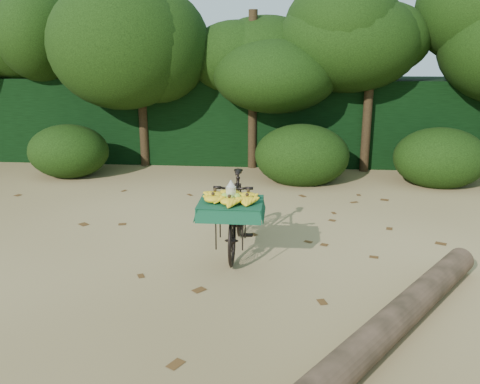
{
  "coord_description": "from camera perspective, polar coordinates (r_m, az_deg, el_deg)",
  "views": [
    {
      "loc": [
        1.19,
        -5.03,
        2.44
      ],
      "look_at": [
        0.68,
        0.55,
        0.84
      ],
      "focal_mm": 38.0,
      "sensor_mm": 36.0,
      "label": 1
    }
  ],
  "objects": [
    {
      "name": "tree_row",
      "position": [
        10.7,
        -4.85,
        13.52
      ],
      "size": [
        14.5,
        2.0,
        4.0
      ],
      "primitive_type": null,
      "color": "black",
      "rests_on": "ground"
    },
    {
      "name": "bush_clumps",
      "position": [
        9.56,
        0.94,
        3.92
      ],
      "size": [
        8.8,
        1.7,
        0.9
      ],
      "primitive_type": null,
      "color": "black",
      "rests_on": "ground"
    },
    {
      "name": "hedge_backdrop",
      "position": [
        11.5,
        -0.81,
        8.24
      ],
      "size": [
        26.0,
        1.8,
        1.8
      ],
      "primitive_type": "cube",
      "color": "black",
      "rests_on": "ground"
    },
    {
      "name": "vendor_bicycle",
      "position": [
        6.2,
        -0.47,
        -2.29
      ],
      "size": [
        0.7,
        1.7,
        0.98
      ],
      "rotation": [
        0.0,
        0.0,
        0.0
      ],
      "color": "black",
      "rests_on": "ground"
    },
    {
      "name": "ground",
      "position": [
        5.72,
        -7.46,
        -9.5
      ],
      "size": [
        80.0,
        80.0,
        0.0
      ],
      "primitive_type": "plane",
      "color": "tan",
      "rests_on": "ground"
    },
    {
      "name": "leaf_litter",
      "position": [
        6.29,
        -6.18,
        -6.94
      ],
      "size": [
        7.0,
        7.3,
        0.01
      ],
      "primitive_type": null,
      "color": "#523215",
      "rests_on": "ground"
    },
    {
      "name": "fallen_log",
      "position": [
        4.6,
        15.83,
        -14.74
      ],
      "size": [
        2.5,
        3.35,
        0.28
      ],
      "primitive_type": "cylinder",
      "rotation": [
        1.57,
        0.0,
        -0.62
      ],
      "color": "brown",
      "rests_on": "ground"
    }
  ]
}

